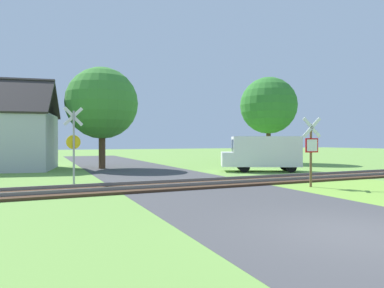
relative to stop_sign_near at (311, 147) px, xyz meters
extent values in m
plane|color=#6B9942|center=(-4.43, -6.04, -1.67)|extent=(160.00, 160.00, 0.00)
cube|color=#424244|center=(-4.43, -4.04, -1.66)|extent=(6.48, 80.00, 0.01)
cube|color=#422D1E|center=(-4.43, 2.49, -1.62)|extent=(60.00, 2.60, 0.10)
cube|color=slate|center=(-4.43, 3.21, -1.51)|extent=(60.00, 0.08, 0.12)
cube|color=slate|center=(-4.43, 1.77, -1.51)|extent=(60.00, 0.08, 0.12)
cylinder|color=brown|center=(0.00, 0.03, -0.34)|extent=(0.10, 0.10, 2.66)
cube|color=red|center=(-0.01, -0.03, 0.09)|extent=(0.60, 0.12, 0.60)
cube|color=white|center=(-0.01, -0.06, 0.09)|extent=(0.49, 0.09, 0.49)
cube|color=white|center=(-0.01, -0.03, 0.84)|extent=(0.87, 0.16, 0.88)
cube|color=white|center=(-0.01, -0.03, 0.84)|extent=(0.87, 0.16, 0.88)
cylinder|color=#9E9EA5|center=(-9.01, 5.21, -0.01)|extent=(0.09, 0.09, 3.30)
cube|color=white|center=(-9.02, 5.27, 1.39)|extent=(0.87, 0.16, 0.88)
cube|color=white|center=(-9.02, 5.27, 1.39)|extent=(0.87, 0.16, 0.88)
cylinder|color=yellow|center=(-9.02, 5.28, 0.23)|extent=(0.64, 0.12, 0.64)
cube|color=#332D2D|center=(-12.67, 16.30, 3.25)|extent=(7.47, 4.21, 2.61)
cube|color=brown|center=(-11.09, 14.68, 3.47)|extent=(0.58, 0.58, 1.10)
cylinder|color=#513823|center=(8.24, 14.00, -0.04)|extent=(0.40, 0.40, 3.25)
sphere|color=#337A2D|center=(8.24, 14.00, 3.47)|extent=(5.03, 5.03, 5.03)
cylinder|color=#513823|center=(-6.40, 13.55, -0.30)|extent=(0.46, 0.46, 2.74)
sphere|color=#3D8433|center=(-6.40, 13.55, 2.96)|extent=(5.03, 5.03, 5.03)
cube|color=white|center=(2.77, 6.98, -0.38)|extent=(4.61, 3.55, 1.90)
cube|color=white|center=(0.57, 8.06, -0.88)|extent=(1.42, 1.93, 0.90)
cube|color=#19232D|center=(0.90, 7.89, -0.04)|extent=(0.75, 1.47, 0.85)
cube|color=navy|center=(3.19, 7.84, -0.71)|extent=(3.40, 1.67, 0.16)
cylinder|color=black|center=(1.83, 8.31, -1.33)|extent=(0.69, 0.46, 0.68)
cylinder|color=black|center=(1.15, 6.91, -1.33)|extent=(0.69, 0.46, 0.68)
cylinder|color=black|center=(4.40, 7.05, -1.33)|extent=(0.69, 0.46, 0.68)
cylinder|color=black|center=(3.71, 5.65, -1.33)|extent=(0.69, 0.46, 0.68)
camera|label=1|loc=(-10.42, -11.05, 0.25)|focal=32.00mm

